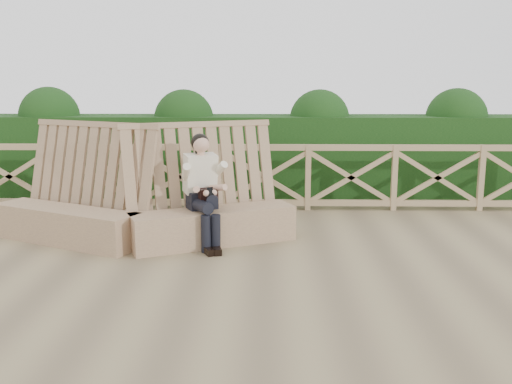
{
  "coord_description": "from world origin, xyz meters",
  "views": [
    {
      "loc": [
        0.03,
        -5.86,
        2.11
      ],
      "look_at": [
        -0.09,
        0.4,
        0.9
      ],
      "focal_mm": 40.0,
      "sensor_mm": 36.0,
      "label": 1
    }
  ],
  "objects": [
    {
      "name": "ground",
      "position": [
        0.0,
        0.0,
        0.0
      ],
      "size": [
        60.0,
        60.0,
        0.0
      ],
      "primitive_type": "plane",
      "color": "brown",
      "rests_on": "ground"
    },
    {
      "name": "woman",
      "position": [
        -0.79,
        1.41,
        0.78
      ],
      "size": [
        0.6,
        0.92,
        1.46
      ],
      "rotation": [
        0.0,
        0.0,
        0.44
      ],
      "color": "black",
      "rests_on": "ground"
    },
    {
      "name": "hedge",
      "position": [
        0.0,
        4.7,
        0.75
      ],
      "size": [
        12.0,
        1.2,
        1.5
      ],
      "primitive_type": "cube",
      "color": "black",
      "rests_on": "ground"
    },
    {
      "name": "bench",
      "position": [
        -1.65,
        1.53,
        0.4
      ],
      "size": [
        4.15,
        1.63,
        1.6
      ],
      "rotation": [
        0.0,
        0.0,
        -0.03
      ],
      "color": "#81634A",
      "rests_on": "ground"
    },
    {
      "name": "guardrail",
      "position": [
        0.0,
        3.5,
        0.55
      ],
      "size": [
        10.1,
        0.09,
        1.1
      ],
      "color": "#917554",
      "rests_on": "ground"
    }
  ]
}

